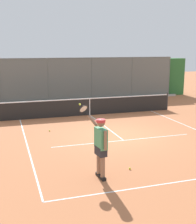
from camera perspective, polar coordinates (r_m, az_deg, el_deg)
ground_plane at (r=13.03m, az=3.74°, el=-4.52°), size 60.00×60.00×0.00m
court_line_markings at (r=12.20m, az=5.35°, el=-5.70°), size 7.66×9.12×0.01m
fence_backdrop at (r=22.01m, az=-5.53°, el=6.02°), size 18.60×1.37×3.03m
tennis_net at (r=16.91m, az=-1.57°, el=1.07°), size 9.84×0.09×1.07m
tennis_player at (r=8.64m, az=0.45°, el=-5.92°), size 0.58×1.40×2.05m
tennis_ball_by_sideline at (r=13.86m, az=-9.10°, el=-3.49°), size 0.07×0.07×0.07m
tennis_ball_mid_court at (r=9.60m, az=6.00°, el=-10.52°), size 0.07×0.07×0.07m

